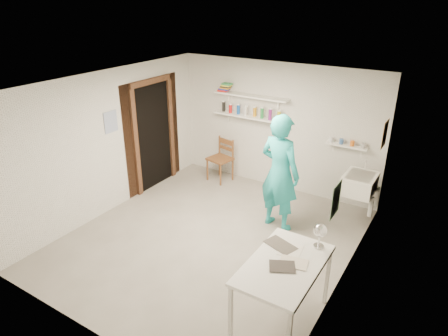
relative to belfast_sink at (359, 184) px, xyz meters
The scene contains 27 objects.
floor 2.54m from the belfast_sink, 135.83° to the right, with size 4.00×4.50×0.02m, color slate.
ceiling 2.98m from the belfast_sink, 135.83° to the right, with size 4.00×4.50×0.02m, color silver.
wall_back 1.90m from the belfast_sink, 162.26° to the left, with size 4.00×0.02×2.40m, color silver.
wall_front 4.36m from the belfast_sink, 113.84° to the right, with size 4.00×0.02×2.40m, color silver.
wall_left 4.16m from the belfast_sink, 155.67° to the right, with size 0.02×4.50×2.40m, color silver.
wall_right 1.79m from the belfast_sink, 81.30° to the right, with size 0.02×4.50×2.40m, color silver.
doorway_recess 3.81m from the belfast_sink, behind, with size 0.02×0.90×2.00m, color black.
corridor_box 4.51m from the belfast_sink, behind, with size 1.40×1.50×2.10m, color brown.
door_lintel 4.01m from the belfast_sink, behind, with size 0.06×1.05×0.10m, color brown.
door_jamb_near 3.91m from the belfast_sink, 162.82° to the right, with size 0.06×0.10×2.00m, color brown.
door_jamb_far 3.74m from the belfast_sink, behind, with size 0.06×0.10×2.00m, color brown.
shelf_lower 2.38m from the belfast_sink, 169.18° to the left, with size 1.50×0.22×0.03m, color white.
shelf_upper 2.52m from the belfast_sink, 169.18° to the left, with size 1.50×0.22×0.03m, color white.
ledge_shelf 0.75m from the belfast_sink, 130.40° to the left, with size 0.70×0.14×0.03m, color white.
poster_left 4.17m from the belfast_sink, 156.18° to the right, with size 0.01×0.28×0.36m, color #334C7F.
poster_right_a 0.89m from the belfast_sink, 22.79° to the left, with size 0.01×0.34×0.42m, color #995933.
poster_right_b 2.40m from the belfast_sink, 83.96° to the right, with size 0.01×0.30×0.38m, color #3F724C.
belfast_sink is the anchor object (origin of this frame).
man 1.34m from the belfast_sink, 142.19° to the right, with size 0.69×0.45×1.89m, color #23ABB0.
wall_clock 1.36m from the belfast_sink, 151.38° to the right, with size 0.34×0.34×0.04m, color beige.
wooden_chair 2.78m from the belfast_sink, behind, with size 0.43×0.41×0.93m, color brown.
work_table 2.71m from the belfast_sink, 92.34° to the right, with size 0.74×1.23×0.82m, color silver.
desk_lamp 2.22m from the belfast_sink, 87.56° to the right, with size 0.15×0.15×0.15m, color silver.
spray_cans 2.41m from the belfast_sink, 169.18° to the left, with size 1.29×0.06×0.17m.
book_stack 3.06m from the belfast_sink, behind, with size 0.28×0.14×0.17m.
ledge_pots 0.78m from the belfast_sink, 130.40° to the left, with size 0.48×0.07×0.09m.
papers 2.69m from the belfast_sink, 92.34° to the right, with size 0.30×0.22×0.02m.
Camera 1 is at (2.96, -4.33, 3.50)m, focal length 32.00 mm.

